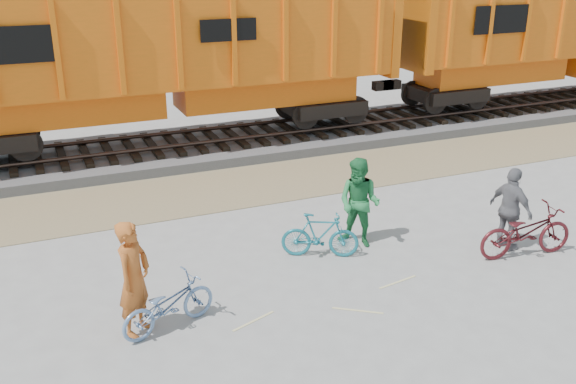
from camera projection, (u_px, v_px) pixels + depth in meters
name	position (u px, v px, depth m)	size (l,w,h in m)	color
ground	(289.00, 288.00, 11.98)	(120.00, 120.00, 0.00)	#9E9E99
gravel_strip	(206.00, 191.00, 16.70)	(120.00, 3.00, 0.02)	#9A8C60
ballast_bed	(174.00, 149.00, 19.66)	(120.00, 4.00, 0.30)	slate
track	(173.00, 139.00, 19.54)	(120.00, 2.60, 0.24)	black
hopper_car_center	(167.00, 56.00, 18.63)	(14.00, 3.13, 4.65)	black
hopper_car_right	(560.00, 31.00, 24.12)	(14.00, 3.13, 4.65)	black
bicycle_blue	(168.00, 305.00, 10.58)	(0.60, 1.71, 0.90)	#6789B7
bicycle_teal	(320.00, 235.00, 13.05)	(0.45, 1.59, 0.95)	#1B7181
bicycle_maroon	(526.00, 232.00, 13.06)	(0.72, 2.05, 1.08)	#4D151A
person_solo	(134.00, 279.00, 10.29)	(0.72, 0.47, 1.98)	#B35921
person_man	(359.00, 203.00, 13.42)	(0.93, 0.73, 1.92)	#257A40
person_woman	(511.00, 209.00, 13.24)	(1.05, 0.44, 1.79)	slate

